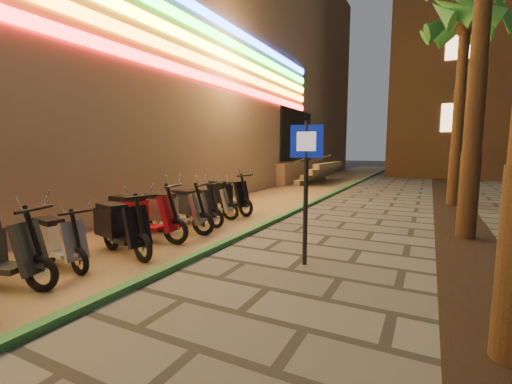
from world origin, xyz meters
The scene contains 14 objects.
ground centered at (0.00, 0.00, 0.00)m, with size 120.00×120.00×0.00m, color #474442.
parking_strip centered at (-2.60, 10.00, 0.01)m, with size 3.40×60.00×0.01m, color #8C7251.
green_curb centered at (-0.90, 10.00, 0.05)m, with size 0.18×60.00×0.10m, color #276A36.
planting_strip centered at (3.60, 5.00, 0.01)m, with size 1.20×40.00×0.02m, color black.
mall_building centered at (-15.47, 10.02, 7.48)m, with size 24.23×44.00×15.00m.
palm_d centered at (3.60, 12.00, 5.94)m, with size 2.97×3.02×7.16m.
pedestrian_sign centered at (0.97, 3.71, 1.58)m, with size 0.53×0.13×2.45m.
scooter_6 centered at (-2.72, 1.71, 0.46)m, with size 1.50×0.59×1.05m.
scooter_7 centered at (-2.37, 2.72, 0.53)m, with size 1.72×0.84×1.22m.
scooter_8 centered at (-2.66, 3.52, 0.56)m, with size 1.83×0.80×1.29m.
scooter_9 centered at (-2.56, 4.40, 0.53)m, with size 1.74×0.78×1.22m.
scooter_10 centered at (-2.70, 5.37, 0.51)m, with size 1.66×0.59×1.17m.
scooter_11 centered at (-2.80, 6.17, 0.48)m, with size 1.56×0.68×1.09m.
scooter_12 centered at (-2.78, 7.18, 0.55)m, with size 1.79×0.90×1.27m.
Camera 1 is at (2.80, -1.75, 1.98)m, focal length 24.00 mm.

